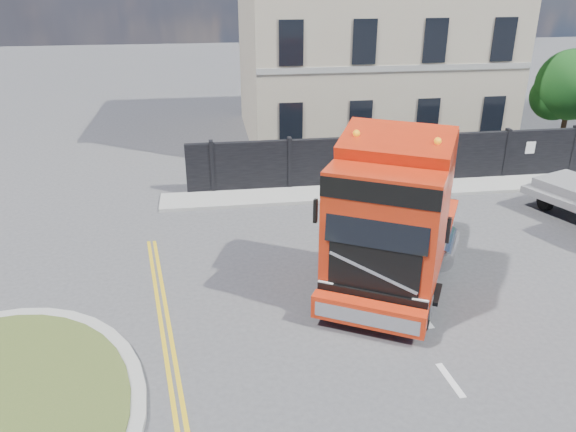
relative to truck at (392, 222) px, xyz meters
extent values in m
plane|color=#424244|center=(-2.52, -1.12, -1.93)|extent=(120.00, 120.00, 0.00)
cube|color=black|center=(3.48, 7.88, -0.93)|extent=(18.00, 0.25, 2.00)
cube|color=#B0A78C|center=(3.48, 15.38, 3.57)|extent=(12.00, 10.00, 11.00)
cylinder|color=#382619|center=(11.98, 10.88, -0.73)|extent=(0.24, 0.24, 2.40)
sphere|color=#103814|center=(11.98, 10.88, 1.27)|extent=(3.20, 3.20, 3.20)
sphere|color=#103814|center=(11.48, 11.28, 0.67)|extent=(2.20, 2.20, 2.20)
cube|color=#979791|center=(3.48, 6.98, -1.87)|extent=(20.00, 1.60, 0.12)
cube|color=black|center=(0.59, 1.05, -1.12)|extent=(5.60, 7.20, 0.48)
cube|color=red|center=(-0.33, -0.59, 0.38)|extent=(3.71, 3.75, 3.01)
cube|color=red|center=(0.22, 0.39, 1.62)|extent=(2.82, 2.15, 1.50)
cube|color=black|center=(-1.00, -1.79, 0.81)|extent=(2.10, 1.21, 1.13)
cube|color=red|center=(-1.17, -2.09, -1.34)|extent=(2.53, 1.64, 0.59)
cylinder|color=black|center=(-1.76, -0.78, -1.37)|extent=(0.84, 1.14, 1.12)
cylinder|color=gray|center=(-1.76, -0.78, -1.37)|extent=(0.63, 0.72, 0.61)
cylinder|color=black|center=(0.27, -1.91, -1.37)|extent=(0.84, 1.14, 1.12)
cylinder|color=gray|center=(0.27, -1.91, -1.37)|extent=(0.63, 0.72, 0.61)
cylinder|color=black|center=(0.09, 2.56, -1.37)|extent=(0.84, 1.14, 1.12)
cylinder|color=gray|center=(0.09, 2.56, -1.37)|extent=(0.63, 0.72, 0.61)
cylinder|color=black|center=(2.12, 1.43, -1.37)|extent=(0.84, 1.14, 1.12)
cylinder|color=gray|center=(2.12, 1.43, -1.37)|extent=(0.63, 0.72, 0.61)
cylinder|color=black|center=(0.72, 3.68, -1.37)|extent=(0.84, 1.14, 1.12)
cylinder|color=gray|center=(0.72, 3.68, -1.37)|extent=(0.63, 0.72, 0.61)
cylinder|color=black|center=(2.75, 2.55, -1.37)|extent=(0.84, 1.14, 1.12)
cylinder|color=gray|center=(2.75, 2.55, -1.37)|extent=(0.63, 0.72, 0.61)
cylinder|color=black|center=(7.30, 4.40, -1.57)|extent=(0.25, 0.71, 0.71)
camera|label=1|loc=(-4.64, -12.78, 5.98)|focal=35.00mm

